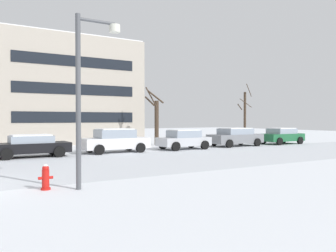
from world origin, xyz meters
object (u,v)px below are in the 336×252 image
Objects in this scene: fire_hydrant at (46,177)px; parked_car_black at (31,145)px; parked_car_white at (115,140)px; parked_car_silver at (184,139)px; parked_car_green at (282,136)px; parked_car_gray at (235,137)px; street_lamp at (86,83)px.

parked_car_black reaches higher than fire_hydrant.
parked_car_black is 5.21m from parked_car_white.
parked_car_green is at bearing 0.40° from parked_car_silver.
fire_hydrant is 0.20× the size of parked_car_green.
fire_hydrant is 0.19× the size of parked_car_black.
parked_car_gray is (5.21, 0.30, 0.03)m from parked_car_silver.
parked_car_black is at bearing -179.68° from parked_car_gray.
street_lamp is 1.28× the size of parked_car_black.
parked_car_gray is 5.21m from parked_car_green.
parked_car_silver is 0.95× the size of parked_car_green.
parked_car_black is 0.93× the size of parked_car_gray.
parked_car_white is (5.21, 0.12, 0.11)m from parked_car_black.
parked_car_silver is (10.41, -0.21, 0.05)m from parked_car_black.
fire_hydrant is 0.15× the size of street_lamp.
street_lamp is (1.15, -0.48, 2.92)m from fire_hydrant.
parked_car_white is 1.07× the size of parked_car_green.
fire_hydrant is 0.18× the size of parked_car_white.
street_lamp is 23.42m from parked_car_green.
fire_hydrant is 24.11m from parked_car_green.
street_lamp is 1.42× the size of parked_car_silver.
parked_car_silver is at bearing -176.75° from parked_car_gray.
fire_hydrant is at bearing -122.33° from parked_car_white.
street_lamp is at bearing -116.37° from parked_car_white.
parked_car_green reaches higher than parked_car_black.
parked_car_silver reaches higher than fire_hydrant.
street_lamp reaches higher than parked_car_gray.
fire_hydrant is 11.96m from parked_car_white.
parked_car_gray is (15.65, 10.54, -2.56)m from street_lamp.
street_lamp reaches higher than parked_car_black.
fire_hydrant is 0.21× the size of parked_car_silver.
parked_car_silver is (11.60, 9.77, 0.33)m from fire_hydrant.
parked_car_white reaches higher than fire_hydrant.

